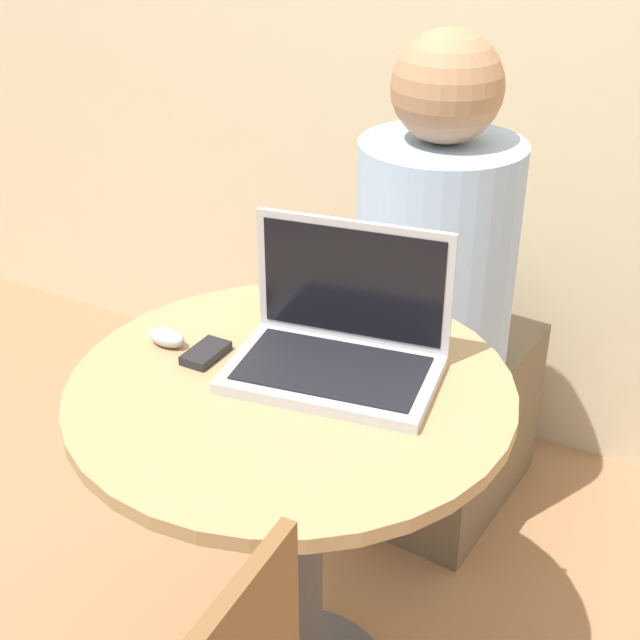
% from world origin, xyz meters
% --- Properties ---
extents(round_table, '(0.73, 0.73, 0.73)m').
position_xyz_m(round_table, '(0.00, 0.00, 0.52)').
color(round_table, '#4C4C51').
rests_on(round_table, ground_plane).
extents(laptop, '(0.37, 0.27, 0.24)m').
position_xyz_m(laptop, '(0.05, 0.08, 0.78)').
color(laptop, '#B7B7BC').
rests_on(laptop, round_table).
extents(cell_phone, '(0.05, 0.09, 0.02)m').
position_xyz_m(cell_phone, '(-0.17, -0.00, 0.74)').
color(cell_phone, black).
rests_on(cell_phone, round_table).
extents(computer_mouse, '(0.07, 0.04, 0.03)m').
position_xyz_m(computer_mouse, '(-0.25, -0.00, 0.74)').
color(computer_mouse, '#B2B2B7').
rests_on(computer_mouse, round_table).
extents(person_seated, '(0.36, 0.54, 1.19)m').
position_xyz_m(person_seated, '(0.02, 0.64, 0.50)').
color(person_seated, brown).
rests_on(person_seated, ground_plane).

